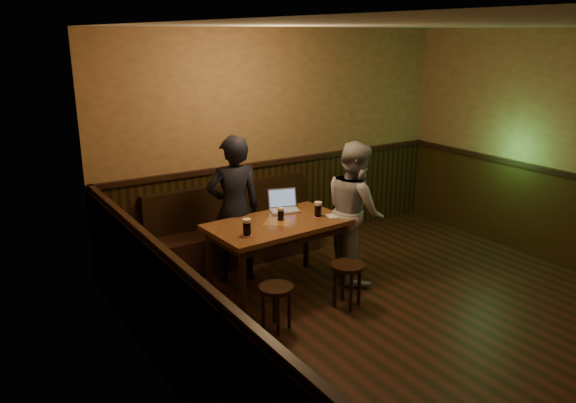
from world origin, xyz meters
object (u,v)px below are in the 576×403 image
(pint_left, at_px, (247,227))
(pint_right, at_px, (318,209))
(laptop, at_px, (284,205))
(pint_mid, at_px, (281,214))
(stool_right, at_px, (347,273))
(pub_table, at_px, (278,231))
(person_grey, at_px, (355,211))
(stool_left, at_px, (276,295))
(person_suit, at_px, (234,210))
(bench, at_px, (235,236))

(pint_left, height_order, pint_right, pint_left)
(laptop, bearing_deg, pint_mid, -110.62)
(stool_right, bearing_deg, pint_mid, 114.57)
(stool_right, bearing_deg, pub_table, 119.24)
(pub_table, relative_size, person_grey, 0.95)
(pub_table, xyz_separation_m, stool_left, (-0.46, -0.72, -0.33))
(pub_table, bearing_deg, pint_mid, 24.92)
(pint_left, height_order, pint_mid, pint_left)
(stool_right, distance_m, pint_mid, 0.95)
(laptop, relative_size, person_suit, 0.23)
(pint_mid, xyz_separation_m, laptop, (0.23, 0.30, -0.01))
(person_grey, bearing_deg, pint_left, 108.60)
(pint_right, xyz_separation_m, laptop, (-0.19, 0.41, -0.02))
(stool_left, xyz_separation_m, pint_mid, (0.52, 0.75, 0.51))
(pub_table, xyz_separation_m, person_grey, (0.93, -0.16, 0.11))
(laptop, xyz_separation_m, person_grey, (0.64, -0.49, -0.05))
(stool_left, relative_size, person_grey, 0.28)
(stool_left, height_order, pint_right, pint_right)
(bench, height_order, laptop, laptop)
(pub_table, relative_size, pint_right, 8.97)
(stool_left, distance_m, laptop, 1.38)
(pint_right, xyz_separation_m, person_grey, (0.46, -0.08, -0.08))
(pint_left, distance_m, person_grey, 1.40)
(bench, height_order, pint_left, pint_left)
(pint_left, relative_size, laptop, 0.44)
(pub_table, relative_size, pint_mid, 10.57)
(pint_right, height_order, laptop, laptop)
(bench, xyz_separation_m, stool_left, (-0.46, -1.74, 0.05))
(pint_left, distance_m, person_suit, 0.72)
(pub_table, relative_size, person_suit, 0.91)
(pub_table, xyz_separation_m, laptop, (0.28, 0.33, 0.17))
(stool_left, xyz_separation_m, person_suit, (0.20, 1.23, 0.48))
(bench, height_order, stool_right, bench)
(stool_right, height_order, person_suit, person_suit)
(person_suit, distance_m, person_grey, 1.36)
(pint_left, xyz_separation_m, laptop, (0.76, 0.51, -0.03))
(pub_table, relative_size, pint_left, 8.78)
(person_suit, xyz_separation_m, person_grey, (1.19, -0.67, -0.04))
(pint_mid, bearing_deg, pint_left, -157.95)
(person_suit, relative_size, person_grey, 1.05)
(pint_left, relative_size, person_suit, 0.10)
(pint_mid, bearing_deg, laptop, 52.94)
(stool_left, bearing_deg, pint_right, 34.41)
(pub_table, height_order, person_grey, person_grey)
(stool_right, height_order, pint_left, pint_left)
(bench, relative_size, pub_table, 1.44)
(pint_left, relative_size, pint_right, 1.02)
(pint_mid, relative_size, laptop, 0.37)
(bench, height_order, pint_mid, bench)
(stool_left, bearing_deg, stool_right, 0.39)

